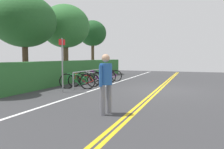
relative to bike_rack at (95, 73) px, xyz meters
name	(u,v)px	position (x,y,z in m)	size (l,w,h in m)	color
ground_plane	(158,90)	(-0.94, -3.65, -0.65)	(28.27, 13.50, 0.05)	#353538
centre_line_yellow_inner	(160,90)	(-0.94, -3.73, -0.62)	(25.44, 0.10, 0.00)	gold
centre_line_yellow_outer	(157,90)	(-0.94, -3.57, -0.62)	(25.44, 0.10, 0.00)	gold
bike_lane_stripe_white	(103,87)	(-0.94, -0.85, -0.62)	(25.44, 0.12, 0.00)	white
bike_rack	(95,73)	(0.00, 0.00, 0.00)	(4.99, 0.05, 0.83)	#9EA0A5
bicycle_0	(77,81)	(-2.01, 0.05, -0.26)	(0.55, 1.76, 0.79)	black
bicycle_1	(84,80)	(-1.18, 0.13, -0.30)	(0.54, 1.65, 0.69)	black
bicycle_2	(92,78)	(-0.39, 0.05, -0.25)	(0.46, 1.76, 0.79)	black
bicycle_3	(97,77)	(0.34, 0.05, -0.27)	(0.46, 1.72, 0.76)	black
bicycle_4	(102,76)	(1.25, 0.10, -0.28)	(0.46, 1.77, 0.74)	black
bicycle_5	(109,75)	(1.92, -0.08, -0.27)	(0.46, 1.79, 0.76)	black
pedestrian	(106,80)	(-5.97, -3.02, 0.29)	(0.47, 0.32, 1.60)	slate
sign_post_near	(62,60)	(-3.19, 0.10, 0.77)	(0.36, 0.09, 2.33)	gray
hedge_backdrop	(78,70)	(1.50, 1.93, 0.03)	(13.94, 0.87, 1.30)	#2D6B30
tree_mid	(24,21)	(-1.36, 3.67, 2.87)	(3.52, 3.52, 4.94)	#473323
tree_far_right	(65,27)	(2.17, 3.26, 3.01)	(3.36, 3.36, 5.14)	brown
tree_extra	(93,34)	(6.45, 3.20, 2.95)	(2.39, 2.39, 4.71)	brown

